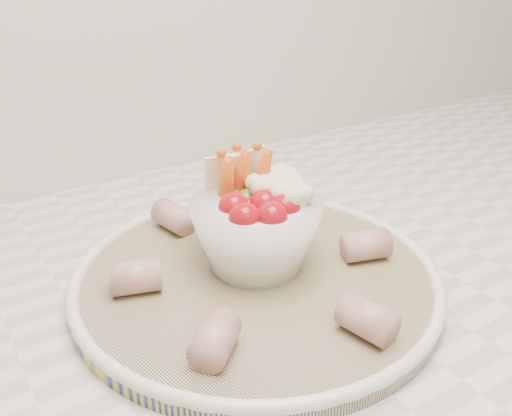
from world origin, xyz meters
TOP-DOWN VIEW (x-y plane):
  - serving_platter at (0.11, 1.42)m, footprint 0.41×0.41m
  - veggie_bowl at (0.12, 1.44)m, footprint 0.13×0.13m
  - cured_meat_rolls at (0.11, 1.42)m, footprint 0.27×0.30m

SIDE VIEW (x-z plane):
  - serving_platter at x=0.11m, z-range 0.92..0.94m
  - cured_meat_rolls at x=0.11m, z-range 0.93..0.97m
  - veggie_bowl at x=0.12m, z-range 0.92..1.03m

